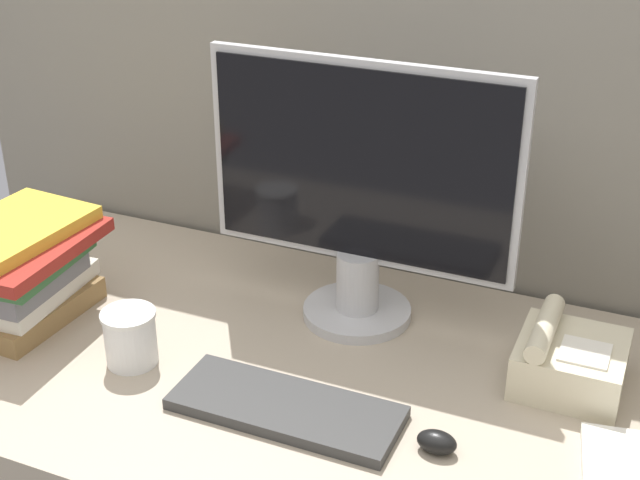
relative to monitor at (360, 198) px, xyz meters
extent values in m
cube|color=gray|center=(-0.02, 0.24, -0.22)|extent=(2.03, 0.04, 1.52)
cylinder|color=#B7B7BC|center=(0.00, 0.00, -0.24)|extent=(0.21, 0.21, 0.02)
cylinder|color=#B7B7BC|center=(0.00, 0.00, -0.17)|extent=(0.08, 0.08, 0.12)
cube|color=#B7B7BC|center=(0.00, 0.00, 0.06)|extent=(0.58, 0.02, 0.38)
cube|color=black|center=(0.00, -0.01, 0.06)|extent=(0.55, 0.01, 0.35)
cube|color=#333333|center=(0.00, -0.33, -0.24)|extent=(0.38, 0.14, 0.02)
ellipsoid|color=black|center=(0.25, -0.32, -0.23)|extent=(0.06, 0.04, 0.04)
cylinder|color=white|center=(-0.31, -0.30, -0.20)|extent=(0.09, 0.09, 0.09)
cylinder|color=white|center=(-0.31, -0.30, -0.15)|extent=(0.10, 0.10, 0.01)
cube|color=olive|center=(-0.58, -0.25, -0.23)|extent=(0.19, 0.26, 0.04)
cube|color=silver|center=(-0.59, -0.25, -0.19)|extent=(0.19, 0.26, 0.03)
cube|color=slate|center=(-0.59, -0.27, -0.15)|extent=(0.19, 0.23, 0.04)
cube|color=#38723F|center=(-0.57, -0.26, -0.12)|extent=(0.20, 0.25, 0.03)
cube|color=maroon|center=(-0.57, -0.27, -0.09)|extent=(0.24, 0.30, 0.02)
cube|color=gold|center=(-0.59, -0.25, -0.06)|extent=(0.21, 0.29, 0.02)
cube|color=beige|center=(0.41, -0.07, -0.21)|extent=(0.18, 0.18, 0.08)
cube|color=white|center=(0.43, -0.09, -0.16)|extent=(0.08, 0.08, 0.00)
cylinder|color=beige|center=(0.36, -0.07, -0.15)|extent=(0.04, 0.18, 0.04)
camera|label=1|loc=(0.52, -1.38, 0.65)|focal=50.00mm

